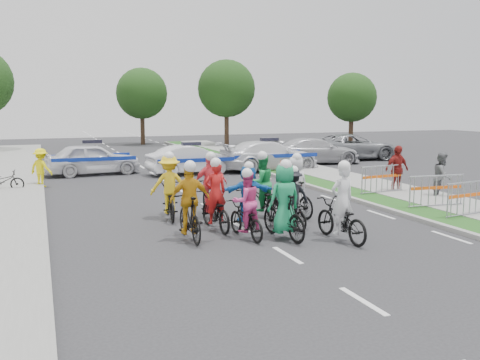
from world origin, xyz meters
name	(u,v)px	position (x,y,z in m)	size (l,w,h in m)	color
ground	(287,255)	(0.00, 0.00, 0.00)	(90.00, 90.00, 0.00)	#28282B
curb_right	(358,201)	(5.10, 5.00, 0.06)	(0.20, 60.00, 0.12)	gray
grass_strip	(376,200)	(5.80, 5.00, 0.06)	(1.20, 60.00, 0.11)	#194D19
sidewalk_right	(418,196)	(7.60, 5.00, 0.07)	(2.40, 60.00, 0.13)	gray
rider_0	(341,214)	(1.80, 0.71, 0.66)	(0.87, 2.03, 2.01)	black
rider_1	(284,208)	(0.55, 1.37, 0.78)	(0.91, 1.98, 2.02)	black
rider_2	(246,212)	(-0.31, 1.77, 0.67)	(0.80, 1.81, 1.80)	black
rider_3	(190,210)	(-1.69, 2.06, 0.77)	(1.01, 1.91, 2.01)	black
rider_4	(292,204)	(1.28, 2.40, 0.67)	(0.96, 1.69, 1.72)	black
rider_5	(248,199)	(0.20, 2.95, 0.77)	(1.50, 1.79, 1.82)	black
rider_6	(215,206)	(-0.75, 2.93, 0.65)	(0.79, 1.96, 1.96)	black
rider_7	(295,192)	(2.02, 3.69, 0.75)	(0.88, 1.89, 1.93)	black
rider_8	(261,192)	(1.08, 4.08, 0.73)	(0.98, 2.03, 1.98)	black
rider_9	(210,192)	(-0.41, 4.46, 0.76)	(1.02, 1.92, 1.99)	black
rider_10	(169,193)	(-1.58, 4.71, 0.77)	(1.18, 2.03, 2.00)	black
police_car_0	(93,159)	(-2.74, 15.74, 0.76)	(1.78, 4.43, 1.51)	silver
police_car_1	(191,160)	(1.72, 14.25, 0.70)	(1.47, 4.22, 1.39)	silver
police_car_2	(269,156)	(5.80, 14.24, 0.75)	(2.11, 5.19, 1.51)	silver
civilian_sedan	(316,151)	(9.53, 16.16, 0.72)	(2.03, 4.99, 1.45)	#B5B5BA
civilian_suv	(352,147)	(12.68, 17.37, 0.77)	(2.56, 5.54, 1.54)	gray
spectator_1	(442,176)	(8.29, 4.60, 0.83)	(0.80, 0.63, 1.65)	#595A5E
spectator_2	(397,170)	(7.49, 6.12, 0.91)	(1.07, 0.44, 1.82)	maroon
marshal_hiviz	(41,168)	(-5.07, 12.55, 0.79)	(1.02, 0.58, 1.58)	#FFF00D
barrier_0	(470,200)	(6.70, 1.60, 0.56)	(2.00, 0.50, 1.12)	#A5A8AD
barrier_1	(436,192)	(6.70, 3.05, 0.56)	(2.00, 0.50, 1.12)	#A5A8AD
barrier_2	(382,180)	(6.70, 5.92, 0.56)	(2.00, 0.50, 1.12)	#A5A8AD
cone_0	(286,183)	(3.75, 7.99, 0.34)	(0.40, 0.40, 0.70)	#F24C0C
cone_1	(281,167)	(5.78, 12.79, 0.34)	(0.40, 0.40, 0.70)	#F24C0C
parked_bike	(3,181)	(-6.48, 11.89, 0.41)	(0.54, 1.54, 0.81)	black
tree_1	(227,89)	(9.00, 30.00, 4.54)	(4.55, 4.55, 6.82)	#382619
tree_2	(352,98)	(18.00, 26.00, 3.83)	(3.85, 3.85, 5.77)	#382619
tree_4	(142,94)	(3.00, 34.00, 4.19)	(4.20, 4.20, 6.30)	#382619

